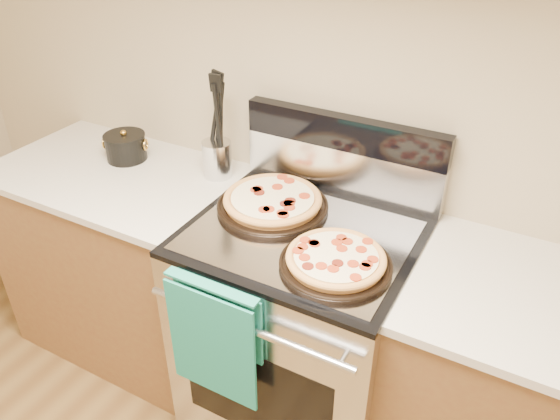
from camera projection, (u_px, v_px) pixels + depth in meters
The scene contains 15 objects.
wall_back at pixel (352, 77), 1.86m from camera, with size 4.00×4.00×0.00m, color tan.
range_body at pixel (301, 333), 2.08m from camera, with size 0.76×0.68×0.90m, color #B7B7BC.
oven_window at pixel (256, 396), 1.84m from camera, with size 0.56×0.01×0.40m, color black.
cooktop at pixel (304, 234), 1.84m from camera, with size 0.76×0.68×0.02m, color black.
backsplash_lower at pixel (342, 170), 2.01m from camera, with size 0.76×0.06×0.18m, color silver.
backsplash_upper at pixel (344, 132), 1.93m from camera, with size 0.76×0.06×0.12m, color black.
oven_handle at pixel (246, 328), 1.62m from camera, with size 0.03×0.03×0.70m, color silver.
dish_towel at pixel (215, 338), 1.72m from camera, with size 0.32×0.05×0.42m, color #1A8374, non-canonical shape.
foil_sheet at pixel (300, 235), 1.81m from camera, with size 0.70×0.55×0.01m, color gray.
cabinet_left at pixel (130, 263), 2.47m from camera, with size 1.00×0.62×0.88m, color brown.
countertop_left at pixel (114, 174), 2.22m from camera, with size 1.02×0.64×0.03m, color beige.
pepperoni_pizza_back at pixel (273, 202), 1.93m from camera, with size 0.39×0.39×0.05m, color #BD7C3A, non-canonical shape.
pepperoni_pizza_front at pixel (336, 260), 1.65m from camera, with size 0.34×0.34×0.05m, color #BD7C3A, non-canonical shape.
utensil_crock at pixel (217, 159), 2.15m from camera, with size 0.12×0.12×0.15m, color silver.
saucepan at pixel (126, 148), 2.28m from camera, with size 0.17×0.17×0.10m, color black.
Camera 1 is at (0.65, 0.29, 1.96)m, focal length 35.00 mm.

